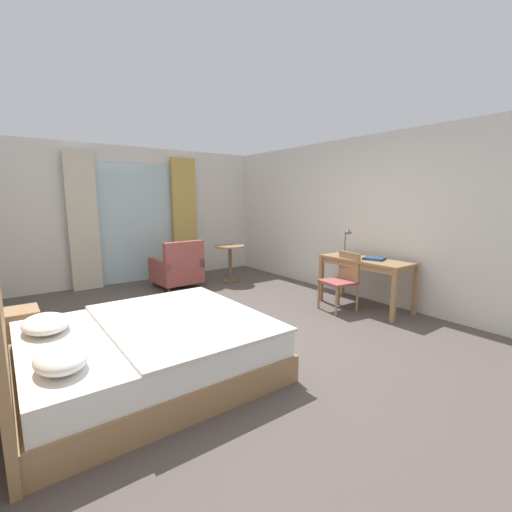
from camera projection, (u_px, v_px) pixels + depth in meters
ground at (242, 338)px, 4.28m from camera, size 5.63×7.78×0.10m
wall_back at (139, 215)px, 6.95m from camera, size 5.23×0.12×2.61m
wall_right at (375, 219)px, 5.56m from camera, size 0.12×7.38×2.61m
balcony_glass_door at (137, 223)px, 6.86m from camera, size 1.50×0.02×2.30m
curtain_panel_left at (83, 222)px, 6.20m from camera, size 0.50×0.10×2.44m
curtain_panel_right at (184, 218)px, 7.33m from camera, size 0.51×0.10×2.44m
bed at (140, 350)px, 3.20m from camera, size 2.15×1.87×1.10m
nightstand at (15, 332)px, 3.73m from camera, size 0.47×0.43×0.46m
writing_desk at (366, 265)px, 5.22m from camera, size 0.60×1.35×0.75m
desk_chair at (342, 278)px, 5.15m from camera, size 0.49×0.49×0.85m
desk_lamp at (347, 237)px, 5.38m from camera, size 0.25×0.28×0.49m
closed_book at (374, 258)px, 5.12m from camera, size 0.33×0.35×0.03m
armchair_by_window at (178, 269)px, 6.45m from camera, size 0.78×0.83×0.88m
round_cafe_table at (230, 255)px, 6.89m from camera, size 0.58×0.58×0.72m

